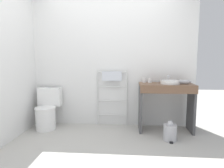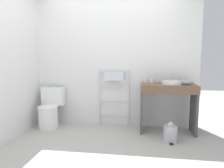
{
  "view_description": "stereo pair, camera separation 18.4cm",
  "coord_description": "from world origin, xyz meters",
  "px_view_note": "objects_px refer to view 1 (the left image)",
  "views": [
    {
      "loc": [
        0.34,
        -2.4,
        1.27
      ],
      "look_at": [
        0.09,
        0.7,
        0.88
      ],
      "focal_mm": 32.0,
      "sensor_mm": 36.0,
      "label": 1
    },
    {
      "loc": [
        0.52,
        -2.38,
        1.27
      ],
      "look_at": [
        0.09,
        0.7,
        0.88
      ],
      "focal_mm": 32.0,
      "sensor_mm": 36.0,
      "label": 2
    }
  ],
  "objects_px": {
    "towel_radiator": "(112,86)",
    "sink_basin": "(170,82)",
    "toilet": "(47,111)",
    "cup_near_edge": "(150,80)",
    "hair_dryer": "(184,82)",
    "cup_near_wall": "(144,80)",
    "trash_bin": "(170,132)"
  },
  "relations": [
    {
      "from": "toilet",
      "to": "trash_bin",
      "type": "distance_m",
      "value": 2.18
    },
    {
      "from": "cup_near_wall",
      "to": "cup_near_edge",
      "type": "xyz_separation_m",
      "value": [
        0.1,
        -0.03,
        0.0
      ]
    },
    {
      "from": "cup_near_wall",
      "to": "towel_radiator",
      "type": "bearing_deg",
      "value": 172.75
    },
    {
      "from": "hair_dryer",
      "to": "trash_bin",
      "type": "bearing_deg",
      "value": -126.22
    },
    {
      "from": "towel_radiator",
      "to": "cup_near_edge",
      "type": "height_order",
      "value": "towel_radiator"
    },
    {
      "from": "sink_basin",
      "to": "cup_near_edge",
      "type": "relative_size",
      "value": 3.91
    },
    {
      "from": "sink_basin",
      "to": "toilet",
      "type": "bearing_deg",
      "value": -179.94
    },
    {
      "from": "cup_near_edge",
      "to": "hair_dryer",
      "type": "height_order",
      "value": "cup_near_edge"
    },
    {
      "from": "sink_basin",
      "to": "cup_near_edge",
      "type": "height_order",
      "value": "cup_near_edge"
    },
    {
      "from": "cup_near_edge",
      "to": "hair_dryer",
      "type": "relative_size",
      "value": 0.41
    },
    {
      "from": "towel_radiator",
      "to": "sink_basin",
      "type": "xyz_separation_m",
      "value": [
        1.02,
        -0.25,
        0.11
      ]
    },
    {
      "from": "trash_bin",
      "to": "toilet",
      "type": "bearing_deg",
      "value": 169.53
    },
    {
      "from": "towel_radiator",
      "to": "toilet",
      "type": "bearing_deg",
      "value": -168.06
    },
    {
      "from": "towel_radiator",
      "to": "trash_bin",
      "type": "height_order",
      "value": "towel_radiator"
    },
    {
      "from": "toilet",
      "to": "cup_near_wall",
      "type": "distance_m",
      "value": 1.86
    },
    {
      "from": "towel_radiator",
      "to": "sink_basin",
      "type": "distance_m",
      "value": 1.05
    },
    {
      "from": "towel_radiator",
      "to": "cup_near_wall",
      "type": "xyz_separation_m",
      "value": [
        0.59,
        -0.08,
        0.12
      ]
    },
    {
      "from": "sink_basin",
      "to": "cup_near_wall",
      "type": "height_order",
      "value": "cup_near_wall"
    },
    {
      "from": "cup_near_edge",
      "to": "trash_bin",
      "type": "relative_size",
      "value": 0.26
    },
    {
      "from": "towel_radiator",
      "to": "cup_near_wall",
      "type": "distance_m",
      "value": 0.61
    },
    {
      "from": "cup_near_wall",
      "to": "cup_near_edge",
      "type": "height_order",
      "value": "cup_near_edge"
    },
    {
      "from": "cup_near_edge",
      "to": "cup_near_wall",
      "type": "bearing_deg",
      "value": 164.24
    },
    {
      "from": "toilet",
      "to": "trash_bin",
      "type": "xyz_separation_m",
      "value": [
        2.14,
        -0.39,
        -0.18
      ]
    },
    {
      "from": "hair_dryer",
      "to": "towel_radiator",
      "type": "bearing_deg",
      "value": 169.13
    },
    {
      "from": "towel_radiator",
      "to": "cup_near_edge",
      "type": "distance_m",
      "value": 0.71
    },
    {
      "from": "towel_radiator",
      "to": "cup_near_edge",
      "type": "relative_size",
      "value": 13.01
    },
    {
      "from": "toilet",
      "to": "cup_near_edge",
      "type": "distance_m",
      "value": 1.95
    },
    {
      "from": "sink_basin",
      "to": "hair_dryer",
      "type": "xyz_separation_m",
      "value": [
        0.24,
        0.0,
        0.0
      ]
    },
    {
      "from": "sink_basin",
      "to": "cup_near_edge",
      "type": "xyz_separation_m",
      "value": [
        -0.33,
        0.14,
        0.01
      ]
    },
    {
      "from": "toilet",
      "to": "cup_near_wall",
      "type": "xyz_separation_m",
      "value": [
        1.77,
        0.17,
        0.57
      ]
    },
    {
      "from": "trash_bin",
      "to": "cup_near_edge",
      "type": "bearing_deg",
      "value": 116.73
    },
    {
      "from": "toilet",
      "to": "sink_basin",
      "type": "xyz_separation_m",
      "value": [
        2.19,
        0.0,
        0.56
      ]
    }
  ]
}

